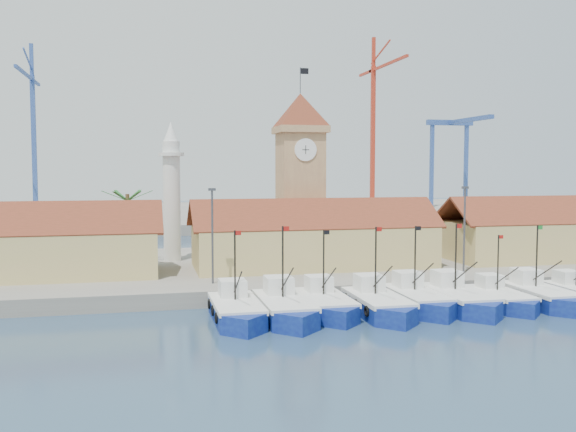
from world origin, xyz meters
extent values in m
plane|color=#1B2B48|center=(0.00, 0.00, 0.00)|extent=(400.00, 400.00, 0.00)
cube|color=gray|center=(0.00, 24.00, 0.75)|extent=(140.00, 32.00, 1.50)
cube|color=gray|center=(0.00, 110.00, 1.00)|extent=(240.00, 80.00, 2.00)
cube|color=navy|center=(-11.12, 2.79, 0.52)|extent=(3.67, 8.31, 1.89)
cube|color=navy|center=(-11.12, -1.37, 0.52)|extent=(3.67, 3.67, 1.89)
cube|color=silver|center=(-11.12, 2.79, 1.47)|extent=(3.74, 8.54, 0.37)
cube|color=silver|center=(-11.12, 4.86, 2.31)|extent=(2.20, 2.31, 1.47)
cylinder|color=black|center=(-11.12, 3.31, 4.41)|extent=(0.15, 0.15, 5.87)
cube|color=#A5140F|center=(-10.85, 3.31, 7.13)|extent=(0.52, 0.02, 0.37)
cube|color=navy|center=(-7.14, 2.69, 0.54)|extent=(3.81, 8.63, 1.96)
cube|color=navy|center=(-7.14, -1.63, 0.54)|extent=(3.81, 3.81, 1.96)
cube|color=silver|center=(-7.14, 2.69, 1.52)|extent=(3.89, 8.86, 0.38)
cube|color=silver|center=(-7.14, 4.84, 2.40)|extent=(2.29, 2.40, 1.52)
cylinder|color=black|center=(-7.14, 3.23, 4.57)|extent=(0.15, 0.15, 6.10)
cube|color=#A5140F|center=(-6.87, 3.23, 7.41)|extent=(0.54, 0.02, 0.38)
cube|color=navy|center=(-3.37, 3.61, 0.51)|extent=(3.56, 8.06, 1.83)
cube|color=navy|center=(-3.37, -0.42, 0.51)|extent=(3.56, 3.56, 1.83)
cube|color=silver|center=(-3.37, 3.61, 1.43)|extent=(3.63, 8.29, 0.36)
cube|color=silver|center=(-3.37, 5.63, 2.24)|extent=(2.14, 2.24, 1.43)
cylinder|color=black|center=(-3.37, 4.12, 4.28)|extent=(0.14, 0.14, 5.70)
cube|color=black|center=(-3.11, 4.12, 6.92)|extent=(0.51, 0.02, 0.36)
cube|color=navy|center=(0.91, 2.45, 0.53)|extent=(3.71, 8.40, 1.91)
cube|color=navy|center=(0.91, -1.75, 0.53)|extent=(3.71, 3.71, 1.91)
cube|color=silver|center=(0.91, 2.45, 1.48)|extent=(3.79, 8.63, 0.37)
cube|color=silver|center=(0.91, 4.55, 2.33)|extent=(2.23, 2.33, 1.48)
cylinder|color=black|center=(0.91, 2.98, 4.45)|extent=(0.15, 0.15, 5.94)
cube|color=#A5140F|center=(1.18, 2.98, 7.21)|extent=(0.53, 0.02, 0.37)
cube|color=navy|center=(5.02, 3.56, 0.52)|extent=(3.66, 8.28, 1.88)
cube|color=navy|center=(5.02, -0.58, 0.52)|extent=(3.66, 3.66, 1.88)
cube|color=silver|center=(5.02, 3.56, 1.46)|extent=(3.73, 8.51, 0.37)
cube|color=silver|center=(5.02, 5.63, 2.30)|extent=(2.19, 2.30, 1.46)
cylinder|color=black|center=(5.02, 4.08, 4.39)|extent=(0.15, 0.15, 5.85)
cube|color=black|center=(5.28, 4.08, 7.10)|extent=(0.52, 0.02, 0.37)
cube|color=navy|center=(8.52, 2.75, 0.54)|extent=(3.76, 8.50, 1.93)
cube|color=navy|center=(8.52, -1.50, 0.54)|extent=(3.76, 3.76, 1.93)
cube|color=silver|center=(8.52, 2.75, 1.50)|extent=(3.83, 8.74, 0.38)
cube|color=silver|center=(8.52, 4.87, 2.36)|extent=(2.25, 2.36, 1.50)
cylinder|color=black|center=(8.52, 3.29, 4.51)|extent=(0.15, 0.15, 6.01)
cube|color=#A5140F|center=(8.79, 3.29, 7.30)|extent=(0.54, 0.02, 0.38)
cube|color=navy|center=(12.65, 2.79, 0.46)|extent=(3.21, 7.27, 1.65)
cube|color=navy|center=(12.65, -0.84, 0.46)|extent=(3.21, 3.21, 1.65)
cube|color=silver|center=(12.65, 2.79, 1.29)|extent=(3.28, 7.48, 0.32)
cube|color=silver|center=(12.65, 4.61, 2.02)|extent=(1.93, 2.02, 1.29)
cylinder|color=black|center=(12.65, 3.25, 3.86)|extent=(0.13, 0.13, 5.14)
cube|color=#A5140F|center=(12.88, 3.25, 6.24)|extent=(0.46, 0.02, 0.32)
cube|color=navy|center=(16.54, 2.71, 0.52)|extent=(3.61, 8.17, 1.86)
cube|color=navy|center=(16.54, -1.37, 0.52)|extent=(3.61, 3.61, 1.86)
cube|color=silver|center=(16.54, 2.71, 1.44)|extent=(3.68, 8.40, 0.36)
cube|color=silver|center=(16.54, 4.76, 2.27)|extent=(2.17, 2.27, 1.44)
cylinder|color=black|center=(16.54, 3.23, 4.33)|extent=(0.14, 0.14, 5.78)
cube|color=#197226|center=(16.80, 3.23, 7.01)|extent=(0.52, 0.02, 0.36)
cube|color=silver|center=(21.01, 4.91, 2.02)|extent=(1.93, 2.02, 1.28)
cube|color=tan|center=(-32.00, 20.00, 3.75)|extent=(30.00, 10.00, 4.50)
cube|color=maroon|center=(-32.00, 22.50, 7.50)|extent=(31.20, 5.13, 3.21)
cube|color=tan|center=(0.00, 20.00, 3.75)|extent=(26.00, 10.00, 4.50)
cube|color=maroon|center=(0.00, 17.50, 7.50)|extent=(27.04, 5.13, 3.21)
cube|color=maroon|center=(0.00, 22.50, 7.50)|extent=(27.04, 5.13, 3.21)
cube|color=tan|center=(32.00, 20.00, 3.75)|extent=(30.00, 10.00, 4.50)
cube|color=maroon|center=(32.00, 22.50, 7.50)|extent=(31.20, 5.13, 3.21)
cube|color=tan|center=(0.00, 26.00, 9.00)|extent=(5.00, 5.00, 15.00)
cube|color=tan|center=(0.00, 26.00, 16.90)|extent=(5.80, 5.80, 0.80)
pyramid|color=maroon|center=(0.00, 26.00, 19.20)|extent=(5.80, 5.80, 4.00)
cylinder|color=white|center=(0.00, 23.45, 14.50)|extent=(2.60, 0.15, 2.60)
cube|color=black|center=(0.00, 23.37, 14.50)|extent=(0.08, 0.02, 1.00)
cube|color=black|center=(0.00, 23.37, 14.50)|extent=(0.80, 0.02, 0.08)
cylinder|color=#3F3F44|center=(0.00, 26.00, 22.70)|extent=(0.10, 0.10, 3.00)
cube|color=black|center=(0.50, 26.00, 23.80)|extent=(1.00, 0.03, 0.70)
cylinder|color=silver|center=(-15.00, 28.00, 8.50)|extent=(2.00, 2.00, 14.00)
cylinder|color=silver|center=(-15.00, 28.00, 14.00)|extent=(3.00, 3.00, 0.40)
cone|color=silver|center=(-15.00, 28.00, 16.60)|extent=(1.80, 1.80, 2.40)
cylinder|color=brown|center=(-20.00, 26.00, 5.50)|extent=(0.44, 0.44, 8.00)
cube|color=#226327|center=(-18.60, 26.00, 9.30)|extent=(2.80, 0.35, 1.18)
cube|color=#226327|center=(-19.30, 27.21, 9.30)|extent=(1.71, 2.60, 1.18)
cube|color=#226327|center=(-20.70, 27.21, 9.30)|extent=(1.71, 2.60, 1.18)
cube|color=#226327|center=(-21.40, 26.00, 9.30)|extent=(2.80, 0.35, 1.18)
cube|color=#226327|center=(-20.70, 24.79, 9.30)|extent=(1.71, 2.60, 1.18)
cube|color=#226327|center=(-19.30, 24.79, 9.30)|extent=(1.71, 2.60, 1.18)
cylinder|color=#3F3F44|center=(-12.00, 12.00, 6.00)|extent=(0.20, 0.20, 9.00)
cube|color=#3F3F44|center=(-12.00, 12.00, 10.40)|extent=(0.70, 0.25, 0.25)
cylinder|color=#3F3F44|center=(14.00, 12.00, 6.00)|extent=(0.20, 0.20, 9.00)
cube|color=#3F3F44|center=(14.00, 12.00, 10.40)|extent=(0.70, 0.25, 0.25)
cube|color=#33539C|center=(-42.18, 108.00, 17.72)|extent=(1.00, 1.00, 31.44)
cube|color=#33539C|center=(-42.18, 99.08, 32.44)|extent=(0.60, 22.30, 0.60)
cube|color=#33539C|center=(-42.18, 113.00, 32.44)|extent=(0.60, 10.00, 0.60)
cube|color=#33539C|center=(-42.18, 108.00, 36.94)|extent=(0.80, 0.80, 7.00)
cube|color=#B8301C|center=(38.46, 105.00, 19.92)|extent=(1.00, 1.00, 35.84)
cube|color=#B8301C|center=(38.46, 95.66, 36.84)|extent=(0.60, 23.35, 0.60)
cube|color=#B8301C|center=(38.46, 110.00, 36.84)|extent=(0.60, 10.00, 0.60)
cube|color=#B8301C|center=(38.46, 105.00, 41.34)|extent=(0.80, 0.80, 7.00)
cube|color=#33539C|center=(57.00, 110.00, 13.00)|extent=(0.90, 0.90, 22.00)
cube|color=#33539C|center=(67.00, 110.00, 13.00)|extent=(0.90, 0.90, 22.00)
cube|color=#33539C|center=(62.00, 110.00, 24.50)|extent=(13.00, 1.40, 1.40)
cube|color=#33539C|center=(62.00, 100.00, 24.50)|extent=(1.40, 22.00, 1.00)
camera|label=1|loc=(-18.45, -48.11, 12.38)|focal=40.00mm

